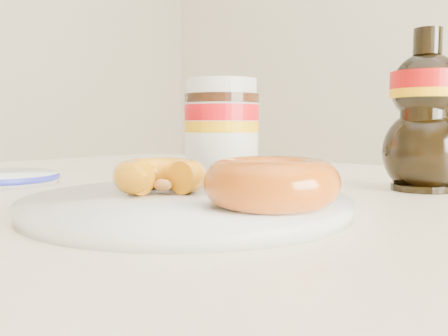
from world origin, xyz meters
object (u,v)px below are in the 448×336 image
Objects in this scene: nutella_jar at (222,128)px; dark_jar at (214,147)px; syrup_bottle at (425,111)px; dining_table at (284,272)px; donut_bitten at (160,176)px; plate at (188,204)px; blue_rim_saucer at (1,178)px; donut_whole at (271,183)px.

nutella_jar is 1.68× the size of dark_jar.
dining_table is at bearing -126.39° from syrup_bottle.
donut_bitten is at bearing -110.24° from dining_table.
nutella_jar reaches higher than plate.
nutella_jar is 0.92× the size of blue_rim_saucer.
dark_jar is (-0.13, 0.14, -0.03)m from nutella_jar.
syrup_bottle is 1.27× the size of blue_rim_saucer.
syrup_bottle is 0.36m from dark_jar.
plate is 3.56× the size of dark_jar.
dark_jar is at bearing 75.10° from blue_rim_saucer.
nutella_jar reaches higher than dining_table.
dark_jar reaches higher than donut_whole.
plate and blue_rim_saucer have the same top height.
blue_rim_saucer is at bearing -147.81° from syrup_bottle.
syrup_bottle is at bearing 23.92° from nutella_jar.
blue_rim_saucer is (-0.22, -0.18, -0.06)m from nutella_jar.
plate is 1.53× the size of syrup_bottle.
donut_whole is 0.78× the size of nutella_jar.
donut_whole is at bearing -61.32° from dining_table.
plate is at bearing -52.87° from dark_jar.
syrup_bottle is (0.02, 0.28, 0.06)m from donut_whole.
dining_table is 0.38m from blue_rim_saucer.
dark_jar is 0.33m from blue_rim_saucer.
dining_table is 0.20m from donut_whole.
plate is 0.33m from blue_rim_saucer.
dining_table is 9.71× the size of blue_rim_saucer.
syrup_bottle is at bearing 53.61° from dining_table.
nutella_jar is at bearing -156.08° from syrup_bottle.
donut_bitten is 0.19m from nutella_jar.
dark_jar is (-0.35, 0.04, -0.05)m from syrup_bottle.
nutella_jar is (-0.19, 0.18, 0.04)m from donut_whole.
dark_jar is (-0.24, 0.32, 0.03)m from plate.
blue_rim_saucer is (-0.09, -0.32, -0.03)m from dark_jar.
donut_bitten is 0.32m from syrup_bottle.
plate is at bearing 0.19° from blue_rim_saucer.
donut_bitten is at bearing 177.93° from donut_whole.
dark_jar is at bearing 133.38° from nutella_jar.
dark_jar is at bearing 127.13° from plate.
plate is at bearing -112.15° from syrup_bottle.
donut_bitten reaches higher than blue_rim_saucer.
donut_bitten reaches higher than plate.
syrup_bottle reaches higher than nutella_jar.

